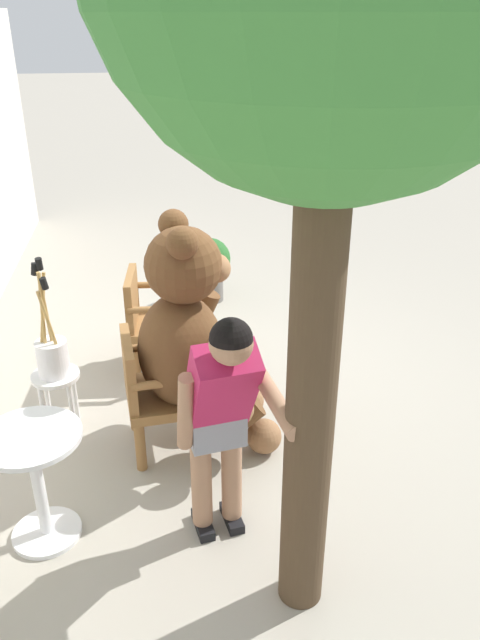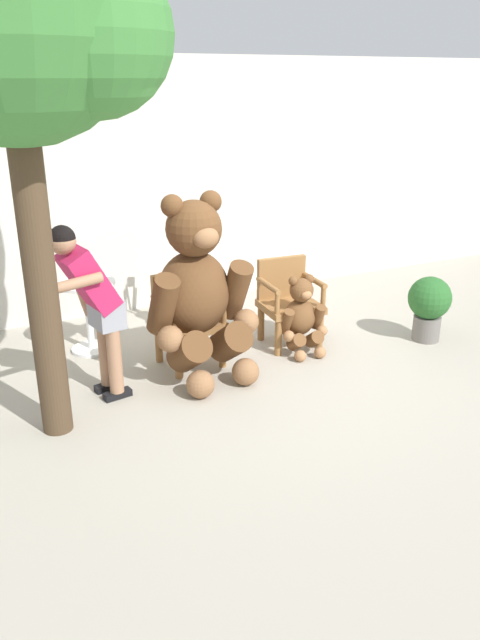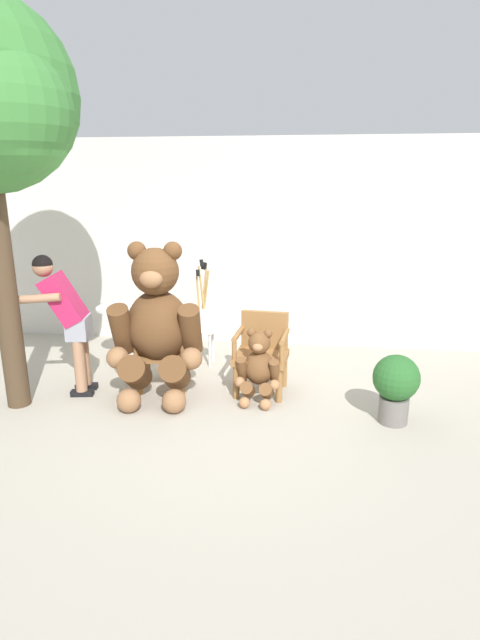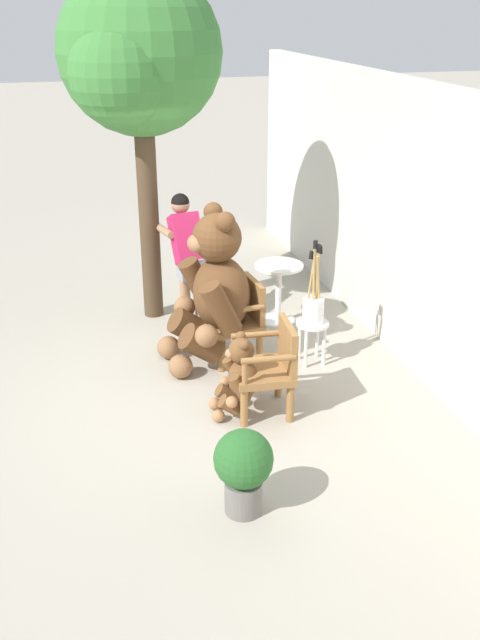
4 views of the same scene
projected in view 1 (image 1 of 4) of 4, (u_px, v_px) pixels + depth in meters
ground_plane at (244, 395)px, 5.01m from camera, size 60.00×60.00×0.00m
wooden_chair_left at (156, 389)px, 4.23m from camera, size 0.61×0.57×0.86m
wooden_chair_right at (154, 318)px, 5.21m from camera, size 0.60×0.56×0.86m
teddy_bear_large at (194, 341)px, 4.12m from camera, size 1.00×0.98×1.66m
teddy_bear_small at (188, 325)px, 5.27m from camera, size 0.47×0.46×0.79m
person_visitor at (221, 410)px, 3.24m from camera, size 0.77×0.56×1.52m
white_stool at (57, 387)px, 4.46m from camera, size 0.34×0.34×0.46m
brush_bucket at (51, 351)px, 4.33m from camera, size 0.22×0.22×0.88m
round_side_table at (37, 475)px, 3.47m from camera, size 0.56×0.56×0.72m
potted_plant at (210, 265)px, 6.49m from camera, size 0.44×0.44×0.68m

